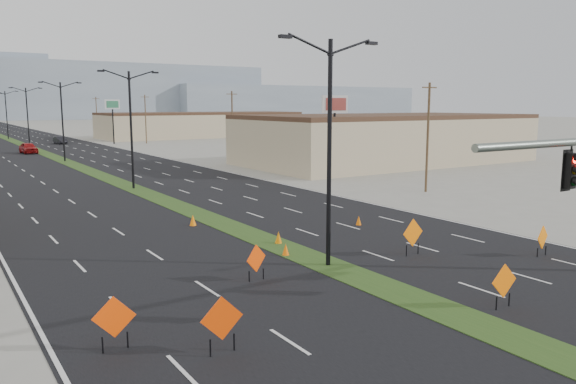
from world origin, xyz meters
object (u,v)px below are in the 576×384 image
streetlight_1 (131,126)px  streetlight_4 (6,113)px  streetlight_0 (329,146)px  car_mid (60,140)px  construction_sign_4 (413,234)px  construction_sign_5 (543,239)px  streetlight_3 (27,115)px  construction_sign_2 (256,260)px  construction_sign_3 (504,282)px  car_left (28,148)px  cone_0 (286,250)px  streetlight_2 (62,119)px  pole_sign_east_far (112,108)px  cone_3 (193,220)px  construction_sign_1 (222,320)px  cone_2 (359,221)px  construction_sign_0 (114,319)px  cone_1 (278,238)px  pole_sign_east_near (335,111)px

streetlight_1 → streetlight_4: same height
streetlight_0 → car_mid: (6.14, 90.41, -4.75)m
construction_sign_4 → construction_sign_5: size_ratio=1.19×
streetlight_3 → construction_sign_4: streetlight_3 is taller
construction_sign_2 → construction_sign_3: bearing=-72.3°
streetlight_1 → car_left: size_ratio=2.08×
construction_sign_3 → construction_sign_5: size_ratio=1.09×
streetlight_0 → construction_sign_5: size_ratio=6.61×
construction_sign_2 → cone_0: construction_sign_2 is taller
construction_sign_2 → construction_sign_3: construction_sign_3 is taller
streetlight_2 → pole_sign_east_far: 32.49m
car_left → cone_3: (0.26, -60.28, -0.48)m
streetlight_1 → cone_3: 17.63m
streetlight_4 → construction_sign_1: bearing=-93.9°
cone_2 → construction_sign_0: bearing=-151.1°
car_left → construction_sign_0: (-8.66, -75.17, 0.17)m
streetlight_2 → cone_1: bearing=-89.7°
car_left → construction_sign_2: (-1.83, -71.64, 0.08)m
car_mid → cone_1: size_ratio=6.08×
cone_0 → cone_3: bearing=96.7°
construction_sign_3 → streetlight_2: bearing=94.6°
streetlight_4 → construction_sign_0: size_ratio=5.93×
streetlight_1 → construction_sign_2: size_ratio=6.50×
streetlight_2 → cone_2: 50.80m
construction_sign_0 → construction_sign_2: size_ratio=1.10×
construction_sign_4 → pole_sign_east_far: (10.04, 85.84, 5.49)m
streetlight_1 → pole_sign_east_far: (14.53, 57.04, 1.14)m
streetlight_4 → construction_sign_3: (2.00, -119.73, -4.45)m
construction_sign_2 → pole_sign_east_far: size_ratio=0.19×
streetlight_0 → car_mid: size_ratio=2.47×
construction_sign_0 → cone_2: bearing=41.9°
car_mid → pole_sign_east_near: 66.25m
streetlight_2 → car_mid: (6.14, 34.41, -4.75)m
streetlight_0 → construction_sign_4: streetlight_0 is taller
streetlight_1 → streetlight_2: (0.00, 28.00, 0.00)m
car_mid → construction_sign_0: size_ratio=2.40×
construction_sign_0 → cone_1: construction_sign_0 is taller
construction_sign_5 → cone_1: 12.95m
cone_3 → streetlight_4: bearing=89.0°
streetlight_4 → streetlight_1: bearing=-90.0°
construction_sign_0 → construction_sign_4: construction_sign_4 is taller
construction_sign_4 → construction_sign_3: bearing=-113.6°
construction_sign_4 → construction_sign_5: 6.18m
cone_2 → car_mid: bearing=90.4°
construction_sign_1 → cone_0: 10.94m
construction_sign_0 → construction_sign_4: size_ratio=0.94×
car_left → construction_sign_1: size_ratio=2.73×
car_left → pole_sign_east_near: bearing=-68.6°
construction_sign_2 → construction_sign_3: (5.83, -7.57, 0.07)m
construction_sign_4 → construction_sign_1: bearing=-162.9°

